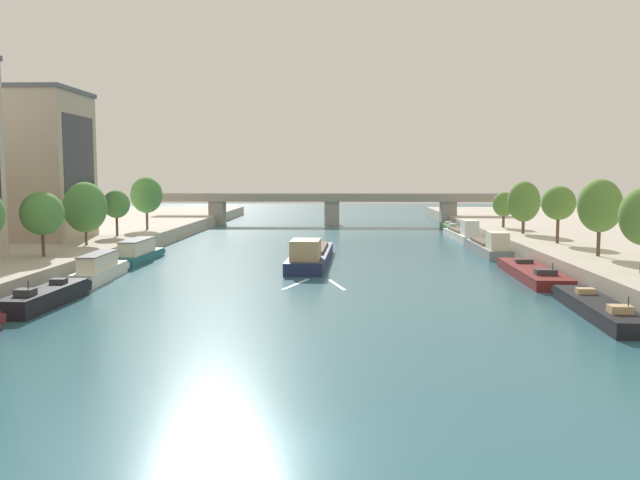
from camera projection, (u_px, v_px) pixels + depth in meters
name	position (u px, v px, depth m)	size (l,w,h in m)	color
ground_plane	(277.00, 445.00, 24.19)	(400.00, 400.00, 0.00)	#2D6070
barge_midriver	(311.00, 255.00, 73.24)	(4.46, 22.07, 3.25)	#1E284C
wake_behind_barge	(316.00, 284.00, 59.42)	(5.60, 5.97, 0.03)	#A0CCD6
moored_boat_left_far	(47.00, 297.00, 49.73)	(2.54, 11.34, 2.44)	black
moored_boat_left_near	(100.00, 269.00, 61.87)	(2.40, 11.42, 2.56)	silver
moored_boat_left_gap_after	(139.00, 252.00, 74.86)	(2.57, 12.21, 2.58)	#23666B
moored_boat_right_gap_after	(598.00, 308.00, 46.28)	(3.11, 14.86, 2.15)	black
moored_boat_right_far	(532.00, 273.00, 63.19)	(3.69, 16.52, 2.10)	maroon
moored_boat_right_lone	(489.00, 247.00, 81.99)	(2.87, 16.26, 3.12)	gray
moored_boat_right_second	(463.00, 234.00, 99.64)	(3.25, 16.64, 3.29)	silver
moored_boat_right_upstream	(450.00, 228.00, 115.72)	(2.50, 12.66, 2.20)	#235633
tree_left_past_mid	(42.00, 213.00, 63.57)	(4.04, 4.04, 6.18)	brown
tree_left_by_lamp	(85.00, 207.00, 74.05)	(4.71, 4.71, 6.98)	brown
tree_left_second	(116.00, 204.00, 85.16)	(3.37, 3.37, 5.83)	brown
tree_left_distant	(146.00, 195.00, 95.22)	(4.45, 4.45, 7.46)	brown
tree_right_third	(600.00, 206.00, 63.90)	(4.14, 4.14, 7.39)	brown
tree_right_distant	(559.00, 203.00, 76.08)	(3.80, 3.80, 6.53)	brown
tree_right_by_lamp	(524.00, 202.00, 88.75)	(4.24, 4.24, 6.93)	brown
tree_right_past_mid	(504.00, 204.00, 98.99)	(3.24, 3.24, 5.22)	brown
building_left_far_end	(21.00, 165.00, 81.00)	(14.86, 11.90, 17.93)	#B2A38E
bridge_far	(332.00, 205.00, 128.99)	(68.39, 4.40, 6.07)	gray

